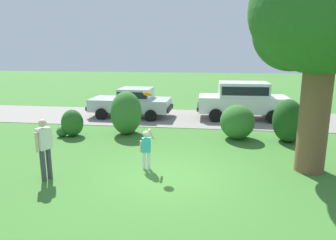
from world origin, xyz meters
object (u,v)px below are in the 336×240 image
object	(u,v)px
parked_suv	(243,99)
child_thrower	(146,147)
parked_sedan	(132,101)
frisbee	(147,94)
oak_tree_large	(325,19)
adult_onlooker	(44,146)

from	to	relation	value
parked_suv	child_thrower	world-z (taller)	parked_suv
child_thrower	parked_sedan	bearing A→B (deg)	107.21
parked_suv	frisbee	size ratio (longest dim) A/B	15.77
oak_tree_large	parked_sedan	distance (m)	10.40
oak_tree_large	frisbee	bearing A→B (deg)	-176.16
frisbee	adult_onlooker	distance (m)	3.28
parked_sedan	child_thrower	xyz separation A→B (m)	(2.26, -7.31, -0.13)
oak_tree_large	adult_onlooker	world-z (taller)	oak_tree_large
oak_tree_large	parked_suv	world-z (taller)	oak_tree_large
parked_suv	frisbee	distance (m)	8.13
oak_tree_large	parked_suv	size ratio (longest dim) A/B	1.35
child_thrower	adult_onlooker	size ratio (longest dim) A/B	0.74
parked_suv	child_thrower	distance (m)	8.38
oak_tree_large	adult_onlooker	xyz separation A→B (m)	(-7.58, -1.87, -3.41)
oak_tree_large	child_thrower	world-z (taller)	oak_tree_large
parked_sedan	adult_onlooker	xyz separation A→B (m)	(-0.36, -8.46, 0.13)
parked_suv	frisbee	xyz separation A→B (m)	(-3.57, -7.21, 1.19)
child_thrower	frisbee	xyz separation A→B (m)	(-0.02, 0.38, 1.55)
parked_sedan	parked_suv	world-z (taller)	parked_suv
oak_tree_large	frisbee	xyz separation A→B (m)	(-4.98, -0.33, -2.13)
frisbee	adult_onlooker	world-z (taller)	frisbee
child_thrower	frisbee	world-z (taller)	frisbee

